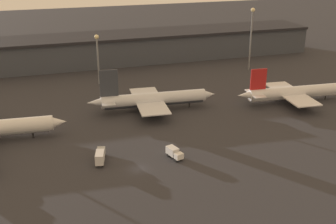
{
  "coord_description": "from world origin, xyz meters",
  "views": [
    {
      "loc": [
        -21.5,
        -90.9,
        52.67
      ],
      "look_at": [
        14.57,
        20.26,
        6.0
      ],
      "focal_mm": 45.0,
      "sensor_mm": 36.0,
      "label": 1
    }
  ],
  "objects_px": {
    "airplane_2": "(294,93)",
    "service_vehicle_1": "(100,156)",
    "airplane_1": "(153,99)",
    "service_vehicle_3": "(174,153)"
  },
  "relations": [
    {
      "from": "airplane_2",
      "to": "service_vehicle_1",
      "type": "height_order",
      "value": "airplane_2"
    },
    {
      "from": "airplane_1",
      "to": "airplane_2",
      "type": "bearing_deg",
      "value": -4.46
    },
    {
      "from": "airplane_2",
      "to": "service_vehicle_1",
      "type": "bearing_deg",
      "value": -157.49
    },
    {
      "from": "airplane_1",
      "to": "airplane_2",
      "type": "distance_m",
      "value": 50.73
    },
    {
      "from": "airplane_1",
      "to": "airplane_2",
      "type": "relative_size",
      "value": 1.02
    },
    {
      "from": "airplane_2",
      "to": "service_vehicle_3",
      "type": "bearing_deg",
      "value": -148.8
    },
    {
      "from": "service_vehicle_1",
      "to": "service_vehicle_3",
      "type": "bearing_deg",
      "value": -86.46
    },
    {
      "from": "service_vehicle_1",
      "to": "airplane_1",
      "type": "bearing_deg",
      "value": -22.09
    },
    {
      "from": "airplane_1",
      "to": "service_vehicle_1",
      "type": "xyz_separation_m",
      "value": [
        -23.19,
        -31.51,
        -1.97
      ]
    },
    {
      "from": "airplane_1",
      "to": "airplane_2",
      "type": "xyz_separation_m",
      "value": [
        50.06,
        -8.23,
        -0.17
      ]
    }
  ]
}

